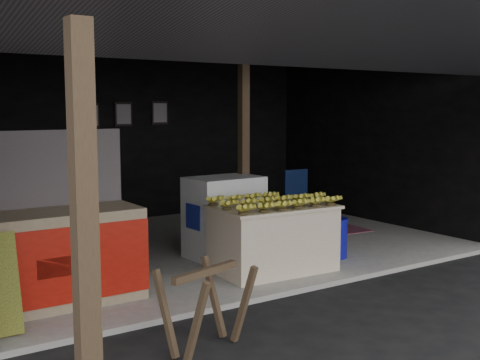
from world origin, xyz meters
TOP-DOWN VIEW (x-y plane):
  - ground at (0.00, 0.00)m, footprint 80.00×80.00m
  - concrete_slab at (0.00, 2.50)m, footprint 7.00×5.00m
  - shophouse at (0.00, 2.82)m, footprint 7.40×7.29m
  - banana_table at (-0.04, 0.76)m, footprint 1.51×0.98m
  - banana_pile at (-0.04, 0.76)m, footprint 1.39×0.88m
  - white_crate at (-0.15, 1.69)m, footprint 1.00×0.70m
  - neighbor_stall at (-2.62, 1.00)m, footprint 1.70×0.77m
  - sawhorse at (-1.90, -0.77)m, footprint 0.79×0.78m
  - water_barrel at (1.03, 0.84)m, footprint 0.34×0.34m
  - plastic_chair at (1.95, 2.68)m, footprint 0.48×0.48m
  - magenta_rug at (2.03, 2.29)m, footprint 1.57×1.10m
  - picture_frames at (-0.17, 4.89)m, footprint 1.62×0.04m

SIDE VIEW (x-z plane):
  - ground at x=0.00m, z-range 0.00..0.00m
  - concrete_slab at x=0.00m, z-range 0.00..0.06m
  - magenta_rug at x=2.03m, z-range 0.06..0.07m
  - water_barrel at x=1.03m, z-range 0.06..0.56m
  - sawhorse at x=-1.90m, z-range 0.09..0.81m
  - banana_table at x=-0.04m, z-range 0.06..0.87m
  - neighbor_stall at x=-2.62m, z-range -0.29..1.46m
  - white_crate at x=-0.15m, z-range 0.06..1.13m
  - plastic_chair at x=1.95m, z-range 0.15..1.10m
  - banana_pile at x=-0.04m, z-range 0.86..1.02m
  - picture_frames at x=-0.17m, z-range 1.70..2.16m
  - shophouse at x=0.00m, z-range 0.59..3.61m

